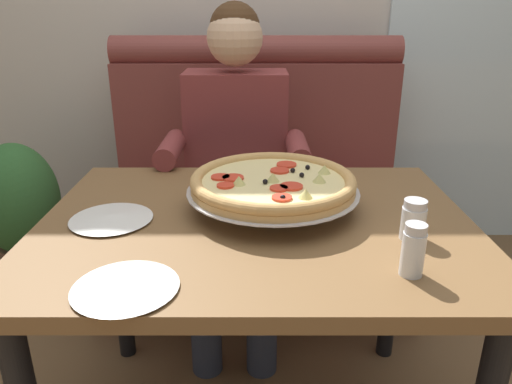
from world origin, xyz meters
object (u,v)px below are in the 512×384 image
Objects in this scene: booth_bench at (254,204)px; pizza at (271,183)px; plate_near_left at (109,217)px; patio_chair at (458,127)px; shaker_pepper_flakes at (411,222)px; plate_near_right at (124,285)px; dining_table at (254,251)px; shaker_oregano at (411,253)px; diner_main at (234,157)px; potted_plant at (18,210)px.

pizza is (0.05, -0.83, 0.41)m from booth_bench.
plate_near_left is 2.55m from patio_chair.
plate_near_right is at bearing -160.57° from shaker_pepper_flakes.
dining_table is at bearing -124.98° from patio_chair.
plate_near_left reaches higher than dining_table.
shaker_oregano is at bearing -107.45° from shaker_pepper_flakes.
booth_bench reaches higher than plate_near_left.
diner_main reaches higher than booth_bench.
shaker_oregano reaches higher than pizza.
shaker_oregano is 0.13× the size of patio_chair.
potted_plant is at bearing 167.42° from diner_main.
shaker_oregano is 1.84m from potted_plant.
potted_plant is (-1.08, -0.04, -0.01)m from booth_bench.
booth_bench is 6.25× the size of plate_near_left.
shaker_pepper_flakes is at bearing -33.76° from potted_plant.
plate_near_right is at bearing -125.35° from patio_chair.
shaker_oregano reaches higher than dining_table.
booth_bench is 1.18× the size of dining_table.
diner_main reaches higher than dining_table.
potted_plant is (-1.45, 0.97, -0.39)m from shaker_pepper_flakes.
shaker_pepper_flakes is (0.05, 0.16, -0.01)m from shaker_oregano.
shaker_pepper_flakes reaches higher than plate_near_left.
plate_near_right is at bearing -127.33° from dining_table.
booth_bench reaches higher than potted_plant.
booth_bench is 1.65m from patio_chair.
plate_near_left is at bearing 172.14° from shaker_pepper_flakes.
plate_near_right is (-0.18, -0.97, 0.03)m from diner_main.
plate_near_left is (-0.38, -0.01, 0.10)m from dining_table.
plate_near_left is 0.31× the size of potted_plant.
booth_bench is 1.31m from plate_near_right.
patio_chair is at bearing 55.02° from dining_table.
plate_near_right is at bearing -101.79° from booth_bench.
shaker_pepper_flakes is (0.37, -1.01, 0.38)m from booth_bench.
diner_main is at bearing 97.14° from dining_table.
dining_table is 0.39m from plate_near_left.
pizza is at bearing 53.38° from plate_near_right.
dining_table is at bearing 139.10° from shaker_oregano.
patio_chair is (1.69, 1.89, -0.22)m from plate_near_left.
patio_chair is (1.32, 0.98, 0.13)m from booth_bench.
booth_bench is 11.68× the size of shaker_oregano.
diner_main reaches higher than plate_near_left.
shaker_oregano is 1.15× the size of shaker_pepper_flakes.
pizza reaches higher than potted_plant.
diner_main is at bearing -106.55° from booth_bench.
diner_main is 1.88m from patio_chair.
plate_near_right is (-0.30, -0.41, -0.06)m from pizza.
dining_table is 0.44m from plate_near_right.
dining_table is 1.62× the size of potted_plant.
diner_main is 12.79× the size of shaker_pepper_flakes.
potted_plant is (-1.40, 1.13, -0.39)m from shaker_oregano.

